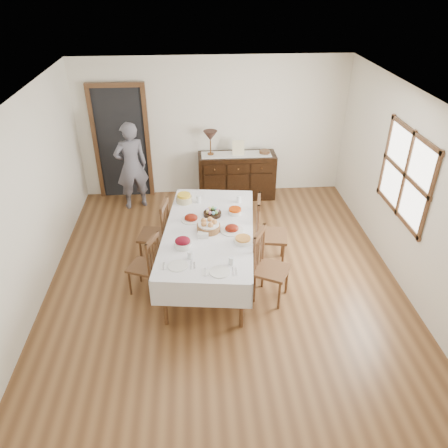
{
  "coord_description": "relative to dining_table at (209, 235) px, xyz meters",
  "views": [
    {
      "loc": [
        -0.36,
        -4.9,
        3.98
      ],
      "look_at": [
        0.0,
        0.1,
        0.95
      ],
      "focal_mm": 35.0,
      "sensor_mm": 36.0,
      "label": 1
    }
  ],
  "objects": [
    {
      "name": "ground",
      "position": [
        0.2,
        -0.21,
        -0.72
      ],
      "size": [
        6.0,
        6.0,
        0.0
      ],
      "primitive_type": "plane",
      "color": "brown"
    },
    {
      "name": "room_shell",
      "position": [
        0.06,
        0.21,
        0.92
      ],
      "size": [
        5.02,
        6.02,
        2.65
      ],
      "color": "white",
      "rests_on": "ground"
    },
    {
      "name": "dining_table",
      "position": [
        0.0,
        0.0,
        0.0
      ],
      "size": [
        1.49,
        2.51,
        0.82
      ],
      "rotation": [
        0.0,
        0.0,
        -0.12
      ],
      "color": "white",
      "rests_on": "ground"
    },
    {
      "name": "chair_left_near",
      "position": [
        -0.87,
        -0.26,
        -0.27
      ],
      "size": [
        0.49,
        0.49,
        0.9
      ],
      "rotation": [
        0.0,
        0.0,
        -1.95
      ],
      "color": "#55351E",
      "rests_on": "ground"
    },
    {
      "name": "chair_left_far",
      "position": [
        -0.76,
        0.45,
        -0.2
      ],
      "size": [
        0.5,
        0.5,
        1.02
      ],
      "rotation": [
        0.0,
        0.0,
        -1.76
      ],
      "color": "#55351E",
      "rests_on": "ground"
    },
    {
      "name": "chair_right_near",
      "position": [
        0.76,
        -0.51,
        -0.2
      ],
      "size": [
        0.58,
        0.58,
        1.03
      ],
      "rotation": [
        0.0,
        0.0,
        1.09
      ],
      "color": "#55351E",
      "rests_on": "ground"
    },
    {
      "name": "chair_right_far",
      "position": [
        0.87,
        0.28,
        -0.17
      ],
      "size": [
        0.53,
        0.53,
        1.1
      ],
      "rotation": [
        0.0,
        0.0,
        1.4
      ],
      "color": "#55351E",
      "rests_on": "ground"
    },
    {
      "name": "sideboard",
      "position": [
        0.64,
        2.51,
        -0.28
      ],
      "size": [
        1.46,
        0.53,
        0.87
      ],
      "color": "black",
      "rests_on": "ground"
    },
    {
      "name": "person",
      "position": [
        -1.3,
        2.25,
        0.15
      ],
      "size": [
        0.63,
        0.52,
        1.74
      ],
      "primitive_type": "imported",
      "rotation": [
        0.0,
        0.0,
        3.52
      ],
      "color": "slate",
      "rests_on": "ground"
    },
    {
      "name": "bread_basket",
      "position": [
        -0.0,
        -0.04,
        0.16
      ],
      "size": [
        0.32,
        0.32,
        0.17
      ],
      "color": "brown",
      "rests_on": "dining_table"
    },
    {
      "name": "egg_basket",
      "position": [
        0.07,
        0.37,
        0.13
      ],
      "size": [
        0.26,
        0.26,
        0.11
      ],
      "color": "black",
      "rests_on": "dining_table"
    },
    {
      "name": "ham_platter_a",
      "position": [
        -0.24,
        0.25,
        0.12
      ],
      "size": [
        0.29,
        0.29,
        0.11
      ],
      "color": "silver",
      "rests_on": "dining_table"
    },
    {
      "name": "ham_platter_b",
      "position": [
        0.31,
        -0.07,
        0.12
      ],
      "size": [
        0.32,
        0.32,
        0.11
      ],
      "color": "silver",
      "rests_on": "dining_table"
    },
    {
      "name": "beet_bowl",
      "position": [
        -0.35,
        -0.42,
        0.16
      ],
      "size": [
        0.22,
        0.22,
        0.15
      ],
      "color": "silver",
      "rests_on": "dining_table"
    },
    {
      "name": "carrot_bowl",
      "position": [
        0.4,
        0.4,
        0.13
      ],
      "size": [
        0.2,
        0.2,
        0.08
      ],
      "color": "silver",
      "rests_on": "dining_table"
    },
    {
      "name": "pineapple_bowl",
      "position": [
        -0.34,
        0.81,
        0.16
      ],
      "size": [
        0.24,
        0.24,
        0.14
      ],
      "color": "#C4B887",
      "rests_on": "dining_table"
    },
    {
      "name": "casserole_dish",
      "position": [
        0.43,
        -0.36,
        0.13
      ],
      "size": [
        0.25,
        0.25,
        0.07
      ],
      "color": "silver",
      "rests_on": "dining_table"
    },
    {
      "name": "butter_dish",
      "position": [
        -0.09,
        -0.2,
        0.13
      ],
      "size": [
        0.15,
        0.11,
        0.07
      ],
      "color": "silver",
      "rests_on": "dining_table"
    },
    {
      "name": "setting_left",
      "position": [
        -0.37,
        -0.78,
        0.12
      ],
      "size": [
        0.43,
        0.31,
        0.1
      ],
      "color": "silver",
      "rests_on": "dining_table"
    },
    {
      "name": "setting_right",
      "position": [
        0.13,
        -0.93,
        0.12
      ],
      "size": [
        0.43,
        0.31,
        0.1
      ],
      "color": "silver",
      "rests_on": "dining_table"
    },
    {
      "name": "glass_far_a",
      "position": [
        -0.12,
        0.78,
        0.15
      ],
      "size": [
        0.07,
        0.07,
        0.11
      ],
      "color": "white",
      "rests_on": "dining_table"
    },
    {
      "name": "glass_far_b",
      "position": [
        0.49,
        0.74,
        0.15
      ],
      "size": [
        0.07,
        0.07,
        0.11
      ],
      "color": "white",
      "rests_on": "dining_table"
    },
    {
      "name": "runner",
      "position": [
        0.62,
        2.51,
        0.16
      ],
      "size": [
        1.3,
        0.35,
        0.01
      ],
      "color": "white",
      "rests_on": "sideboard"
    },
    {
      "name": "table_lamp",
      "position": [
        0.14,
        2.53,
        0.51
      ],
      "size": [
        0.26,
        0.26,
        0.46
      ],
      "color": "brown",
      "rests_on": "sideboard"
    },
    {
      "name": "picture_frame",
      "position": [
        0.66,
        2.48,
        0.29
      ],
      "size": [
        0.22,
        0.08,
        0.28
      ],
      "color": "beige",
      "rests_on": "sideboard"
    },
    {
      "name": "deco_bowl",
      "position": [
        1.16,
        2.53,
        0.18
      ],
      "size": [
        0.2,
        0.2,
        0.06
      ],
      "color": "#55351E",
      "rests_on": "sideboard"
    }
  ]
}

